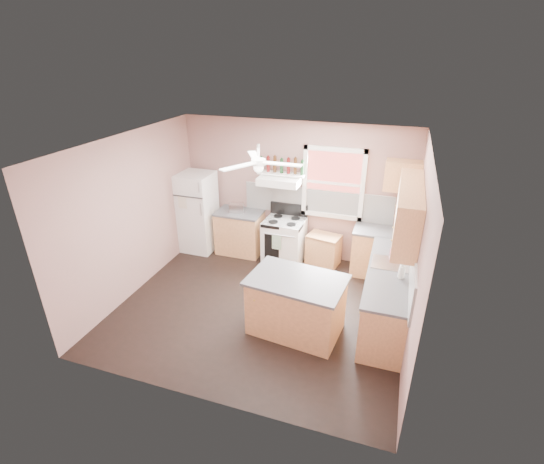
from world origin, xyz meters
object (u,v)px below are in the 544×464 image
(cart, at_px, (323,250))
(stove, at_px, (284,240))
(refrigerator, at_px, (197,212))
(island, at_px, (296,306))
(toaster, at_px, (237,208))

(cart, bearing_deg, stove, -161.48)
(refrigerator, height_order, island, refrigerator)
(cart, relative_size, island, 0.47)
(island, bearing_deg, cart, 97.26)
(refrigerator, xyz_separation_m, stove, (1.86, 0.07, -0.39))
(refrigerator, bearing_deg, toaster, 5.16)
(toaster, bearing_deg, cart, -13.12)
(refrigerator, relative_size, stove, 1.91)
(refrigerator, distance_m, island, 3.32)
(refrigerator, xyz_separation_m, toaster, (0.86, 0.07, 0.17))
(toaster, height_order, cart, toaster)
(toaster, distance_m, stove, 1.15)
(refrigerator, distance_m, toaster, 0.88)
(refrigerator, bearing_deg, stove, 2.31)
(stove, distance_m, cart, 0.79)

